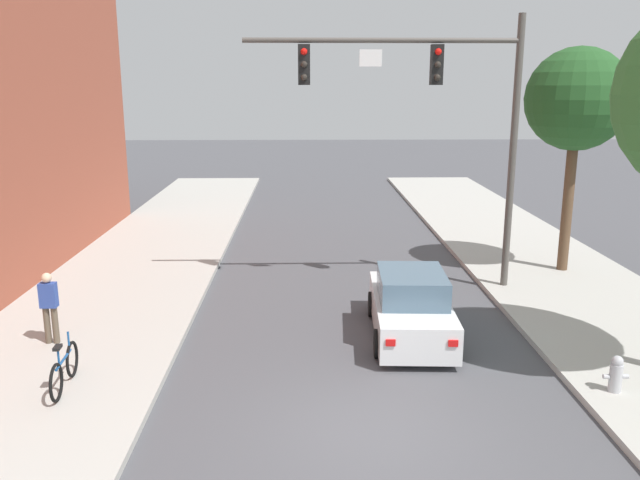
% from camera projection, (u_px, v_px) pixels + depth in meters
% --- Properties ---
extents(ground_plane, '(120.00, 120.00, 0.00)m').
position_uv_depth(ground_plane, '(374.00, 432.00, 11.10)').
color(ground_plane, '#4C4C51').
extents(traffic_signal_mast, '(7.50, 0.38, 7.50)m').
position_uv_depth(traffic_signal_mast, '(437.00, 101.00, 17.50)').
color(traffic_signal_mast, '#514C47').
rests_on(traffic_signal_mast, sidewalk_right).
extents(car_lead_white, '(1.99, 4.31, 1.60)m').
position_uv_depth(car_lead_white, '(411.00, 307.00, 15.20)').
color(car_lead_white, silver).
rests_on(car_lead_white, ground).
extents(pedestrian_sidewalk_left_walker, '(0.36, 0.22, 1.64)m').
position_uv_depth(pedestrian_sidewalk_left_walker, '(49.00, 304.00, 14.35)').
color(pedestrian_sidewalk_left_walker, brown).
rests_on(pedestrian_sidewalk_left_walker, sidewalk_left).
extents(bicycle_leaning, '(0.19, 1.77, 0.98)m').
position_uv_depth(bicycle_leaning, '(64.00, 369.00, 12.31)').
color(bicycle_leaning, black).
rests_on(bicycle_leaning, sidewalk_left).
extents(fire_hydrant, '(0.48, 0.24, 0.72)m').
position_uv_depth(fire_hydrant, '(616.00, 374.00, 12.18)').
color(fire_hydrant, '#B2B2B7').
rests_on(fire_hydrant, sidewalk_right).
extents(street_tree_second, '(3.05, 3.05, 6.77)m').
position_uv_depth(street_tree_second, '(577.00, 101.00, 19.13)').
color(street_tree_second, brown).
rests_on(street_tree_second, sidewalk_right).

